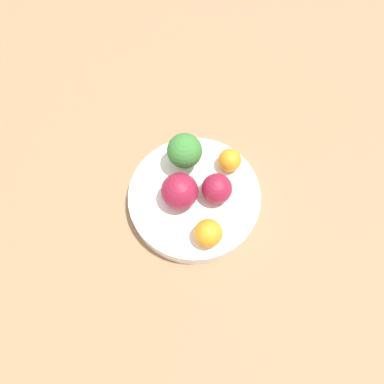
{
  "coord_description": "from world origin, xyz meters",
  "views": [
    {
      "loc": [
        -0.24,
        -0.0,
        0.61
      ],
      "look_at": [
        0.0,
        0.0,
        0.06
      ],
      "focal_mm": 35.0,
      "sensor_mm": 36.0,
      "label": 1
    }
  ],
  "objects_px": {
    "apple_red": "(177,191)",
    "orange_back": "(206,233)",
    "broccoli": "(182,151)",
    "apple_green": "(214,189)",
    "orange_front": "(227,160)",
    "bowl": "(192,198)"
  },
  "relations": [
    {
      "from": "bowl",
      "to": "apple_green",
      "type": "bearing_deg",
      "value": -91.86
    },
    {
      "from": "apple_red",
      "to": "orange_back",
      "type": "bearing_deg",
      "value": -145.51
    },
    {
      "from": "bowl",
      "to": "orange_front",
      "type": "distance_m",
      "value": 0.09
    },
    {
      "from": "bowl",
      "to": "orange_front",
      "type": "bearing_deg",
      "value": -46.6
    },
    {
      "from": "broccoli",
      "to": "apple_green",
      "type": "distance_m",
      "value": 0.08
    },
    {
      "from": "orange_front",
      "to": "orange_back",
      "type": "bearing_deg",
      "value": 164.32
    },
    {
      "from": "bowl",
      "to": "orange_front",
      "type": "height_order",
      "value": "orange_front"
    },
    {
      "from": "apple_green",
      "to": "broccoli",
      "type": "bearing_deg",
      "value": 41.67
    },
    {
      "from": "orange_front",
      "to": "orange_back",
      "type": "distance_m",
      "value": 0.13
    },
    {
      "from": "apple_red",
      "to": "orange_back",
      "type": "xyz_separation_m",
      "value": [
        -0.06,
        -0.04,
        -0.01
      ]
    },
    {
      "from": "apple_red",
      "to": "orange_front",
      "type": "xyz_separation_m",
      "value": [
        0.06,
        -0.08,
        -0.01
      ]
    },
    {
      "from": "bowl",
      "to": "broccoli",
      "type": "distance_m",
      "value": 0.08
    },
    {
      "from": "apple_green",
      "to": "bowl",
      "type": "bearing_deg",
      "value": 88.14
    },
    {
      "from": "broccoli",
      "to": "apple_green",
      "type": "xyz_separation_m",
      "value": [
        -0.06,
        -0.05,
        -0.02
      ]
    },
    {
      "from": "orange_front",
      "to": "apple_green",
      "type": "bearing_deg",
      "value": 158.26
    },
    {
      "from": "apple_red",
      "to": "orange_back",
      "type": "relative_size",
      "value": 1.35
    },
    {
      "from": "apple_red",
      "to": "apple_green",
      "type": "bearing_deg",
      "value": -83.86
    },
    {
      "from": "apple_red",
      "to": "apple_green",
      "type": "xyz_separation_m",
      "value": [
        0.01,
        -0.06,
        -0.0
      ]
    },
    {
      "from": "broccoli",
      "to": "apple_red",
      "type": "height_order",
      "value": "broccoli"
    },
    {
      "from": "orange_front",
      "to": "orange_back",
      "type": "xyz_separation_m",
      "value": [
        -0.13,
        0.04,
        0.0
      ]
    },
    {
      "from": "apple_red",
      "to": "orange_back",
      "type": "height_order",
      "value": "apple_red"
    },
    {
      "from": "bowl",
      "to": "orange_back",
      "type": "bearing_deg",
      "value": -163.29
    }
  ]
}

